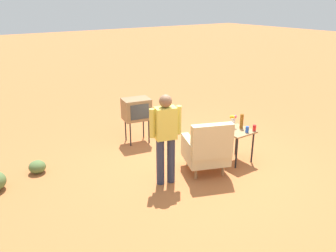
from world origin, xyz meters
name	(u,v)px	position (x,y,z in m)	size (l,w,h in m)	color
ground_plane	(197,167)	(0.00, 0.00, 0.00)	(60.00, 60.00, 0.00)	#AD6033
armchair	(207,149)	(0.01, 0.29, 0.50)	(0.99, 1.00, 1.06)	#937047
side_table	(237,135)	(-0.81, 0.24, 0.57)	(0.56, 0.56, 0.67)	black
tv_on_stand	(136,109)	(0.35, -1.77, 0.78)	(0.67, 0.54, 1.03)	black
person_standing	(166,134)	(0.86, 0.14, 0.94)	(0.55, 0.31, 1.64)	#2D3347
bottle_tall_amber	(242,121)	(-0.94, 0.20, 0.82)	(0.07, 0.07, 0.30)	brown
soda_can_blue	(247,129)	(-0.87, 0.42, 0.73)	(0.07, 0.07, 0.12)	blue
soda_can_red	(254,128)	(-1.05, 0.45, 0.73)	(0.07, 0.07, 0.12)	red
flower_vase	(233,121)	(-0.82, 0.08, 0.82)	(0.15, 0.10, 0.27)	silver
shrub_far	(37,167)	(2.66, -1.55, 0.12)	(0.32, 0.32, 0.24)	#516B38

